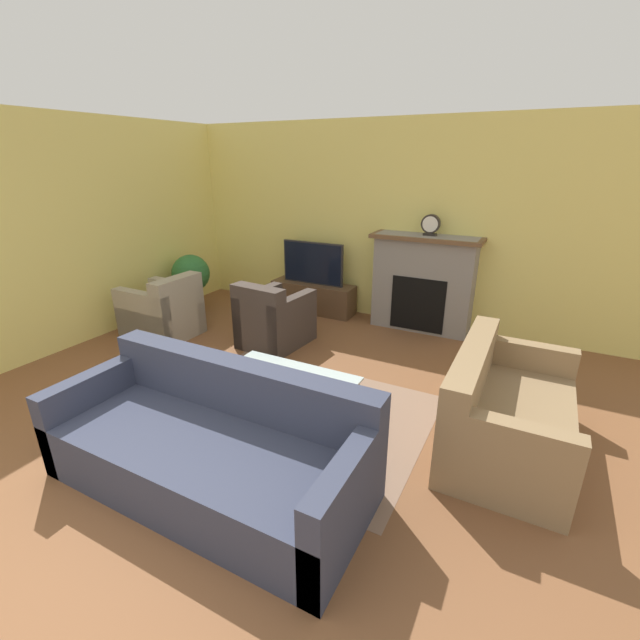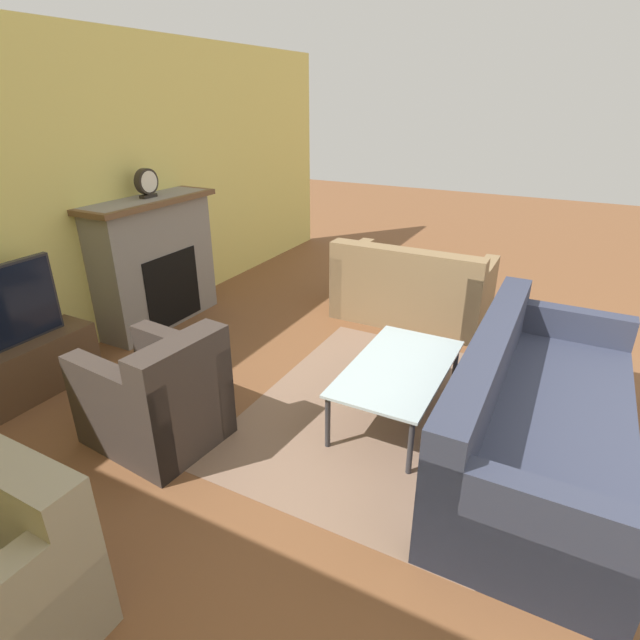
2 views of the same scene
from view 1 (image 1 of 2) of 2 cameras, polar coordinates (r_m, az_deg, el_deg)
wall_back at (r=6.17m, az=7.30°, el=12.71°), size 8.73×0.06×2.70m
wall_left at (r=5.97m, az=-30.77°, el=9.75°), size 0.06×8.17×2.70m
area_rug at (r=4.04m, az=-3.64°, el=-12.23°), size 2.39×1.85×0.00m
fireplace at (r=5.86m, az=13.58°, el=5.00°), size 1.41×0.45×1.27m
tv_stand at (r=6.49m, az=-0.91°, el=3.05°), size 1.28×0.37×0.44m
tv at (r=6.35m, az=-0.95°, el=7.60°), size 0.96×0.06×0.62m
couch_sectional at (r=3.24m, az=-14.21°, el=-16.19°), size 2.29×0.97×0.82m
couch_loveseat at (r=3.77m, az=23.38°, el=-11.52°), size 0.88×1.52×0.82m
armchair_by_window at (r=5.95m, az=-20.17°, el=0.83°), size 0.88×0.73×0.82m
armchair_accent at (r=5.32m, az=-6.16°, el=-0.24°), size 0.75×0.88×0.82m
coffee_table at (r=3.78m, az=-4.51°, el=-8.13°), size 1.19×0.65×0.41m
potted_plant at (r=6.74m, az=-16.81°, el=5.66°), size 0.56×0.56×0.86m
mantel_clock at (r=5.71m, az=14.55°, el=12.20°), size 0.24×0.07×0.27m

